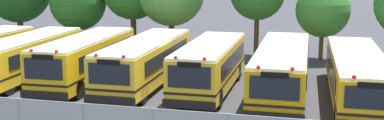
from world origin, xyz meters
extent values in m
plane|color=#38383D|center=(0.00, 0.00, 0.00)|extent=(160.00, 160.00, 0.00)
cylinder|color=black|center=(-9.81, 2.86, 0.50)|extent=(0.31, 1.01, 1.00)
cube|color=yellow|center=(-7.45, 0.02, 1.35)|extent=(2.61, 10.14, 1.99)
cube|color=white|center=(-7.45, 0.02, 2.40)|extent=(2.56, 9.94, 0.12)
cube|color=black|center=(-6.24, 0.35, 1.66)|extent=(0.20, 7.87, 0.72)
cube|color=black|center=(-8.68, 0.30, 1.66)|extent=(0.20, 7.87, 0.72)
cube|color=black|center=(-7.45, 0.02, 0.95)|extent=(2.64, 10.24, 0.10)
cylinder|color=black|center=(-6.31, -3.60, 0.50)|extent=(0.30, 1.01, 1.00)
cylinder|color=black|center=(-6.46, 3.29, 0.50)|extent=(0.30, 1.01, 1.00)
cylinder|color=black|center=(-8.58, 3.24, 0.50)|extent=(0.30, 1.01, 1.00)
cube|color=yellow|center=(-3.57, -0.05, 1.42)|extent=(2.56, 9.56, 2.14)
cube|color=white|center=(-3.57, -0.05, 2.55)|extent=(2.51, 9.37, 0.12)
cube|color=black|center=(-3.49, -4.88, 0.53)|extent=(2.46, 0.20, 0.36)
cube|color=black|center=(-3.49, -4.83, 1.80)|extent=(1.97, 0.09, 1.03)
cube|color=black|center=(-2.35, 0.27, 1.76)|extent=(0.16, 7.43, 0.77)
cube|color=black|center=(-4.80, 0.23, 1.76)|extent=(0.16, 7.43, 0.77)
cube|color=black|center=(-3.57, -0.05, 0.99)|extent=(2.59, 9.66, 0.10)
sphere|color=red|center=(-2.83, -4.65, 2.65)|extent=(0.18, 0.18, 0.18)
sphere|color=red|center=(-4.16, -4.67, 2.65)|extent=(0.18, 0.18, 0.18)
cube|color=black|center=(-3.49, -4.84, 2.39)|extent=(1.08, 0.10, 0.24)
cylinder|color=black|center=(-2.45, -3.39, 0.50)|extent=(0.30, 1.00, 1.00)
cylinder|color=black|center=(-4.58, -3.43, 0.50)|extent=(0.30, 1.00, 1.00)
cylinder|color=black|center=(-2.56, 2.93, 0.50)|extent=(0.30, 1.00, 1.00)
cylinder|color=black|center=(-4.68, 2.89, 0.50)|extent=(0.30, 1.00, 1.00)
cube|color=yellow|center=(-0.08, 0.22, 1.38)|extent=(2.49, 10.22, 2.07)
cube|color=white|center=(-0.08, 0.22, 2.48)|extent=(2.44, 10.02, 0.12)
cube|color=black|center=(-0.10, -4.96, 0.53)|extent=(2.52, 0.17, 0.36)
cube|color=black|center=(-0.10, -4.91, 1.76)|extent=(2.02, 0.06, 0.99)
cube|color=black|center=(1.17, 0.52, 1.71)|extent=(0.06, 7.97, 0.74)
cube|color=black|center=(-1.34, 0.52, 1.71)|extent=(0.06, 7.97, 0.74)
cube|color=black|center=(-0.08, 0.22, 0.97)|extent=(2.52, 10.32, 0.10)
sphere|color=red|center=(0.58, -4.74, 2.58)|extent=(0.18, 0.18, 0.18)
sphere|color=red|center=(-0.77, -4.74, 2.58)|extent=(0.18, 0.18, 0.18)
cube|color=black|center=(-0.10, -4.92, 2.32)|extent=(1.11, 0.08, 0.24)
cylinder|color=black|center=(1.00, -3.49, 0.50)|extent=(0.28, 1.00, 1.00)
cylinder|color=black|center=(-1.19, -3.49, 0.50)|extent=(0.28, 1.00, 1.00)
cylinder|color=black|center=(1.02, 3.53, 0.50)|extent=(0.28, 1.00, 1.00)
cylinder|color=black|center=(-1.17, 3.53, 0.50)|extent=(0.28, 1.00, 1.00)
cube|color=yellow|center=(3.68, -0.16, 1.40)|extent=(2.44, 9.12, 2.10)
cube|color=white|center=(3.68, -0.16, 2.51)|extent=(2.39, 8.94, 0.12)
cube|color=black|center=(3.66, -4.79, 0.53)|extent=(2.45, 0.17, 0.36)
cube|color=black|center=(3.66, -4.74, 1.78)|extent=(1.97, 0.07, 1.01)
cube|color=black|center=(4.90, 0.13, 1.74)|extent=(0.07, 7.11, 0.76)
cube|color=black|center=(2.46, 0.14, 1.74)|extent=(0.07, 7.11, 0.76)
cube|color=black|center=(3.68, -0.16, 0.98)|extent=(2.46, 9.21, 0.10)
sphere|color=red|center=(4.32, -4.57, 2.61)|extent=(0.18, 0.18, 0.18)
sphere|color=red|center=(3.00, -4.56, 2.61)|extent=(0.18, 0.18, 0.18)
cube|color=black|center=(3.66, -4.75, 2.35)|extent=(1.08, 0.08, 0.24)
cylinder|color=black|center=(4.72, -3.32, 0.50)|extent=(0.28, 1.00, 1.00)
cylinder|color=black|center=(2.60, -3.31, 0.50)|extent=(0.28, 1.00, 1.00)
cylinder|color=black|center=(4.75, 2.59, 0.50)|extent=(0.28, 1.00, 1.00)
cylinder|color=black|center=(2.63, 2.60, 0.50)|extent=(0.28, 1.00, 1.00)
cube|color=#EAA80C|center=(7.46, -0.04, 1.37)|extent=(2.53, 11.17, 2.04)
cube|color=white|center=(7.46, -0.04, 2.45)|extent=(2.48, 10.95, 0.12)
cube|color=black|center=(7.48, -5.69, 0.53)|extent=(2.55, 0.17, 0.36)
cube|color=black|center=(7.48, -5.64, 1.74)|extent=(2.05, 0.07, 0.98)
cube|color=black|center=(8.73, 0.27, 1.70)|extent=(0.07, 8.71, 0.73)
cube|color=black|center=(6.19, 0.26, 1.70)|extent=(0.07, 8.71, 0.73)
cube|color=black|center=(7.46, -0.04, 0.96)|extent=(2.56, 11.28, 0.10)
sphere|color=red|center=(8.17, -5.47, 2.55)|extent=(0.18, 0.18, 0.18)
sphere|color=red|center=(6.79, -5.47, 2.55)|extent=(0.18, 0.18, 0.18)
cube|color=black|center=(7.48, -5.65, 2.29)|extent=(1.13, 0.08, 0.24)
cylinder|color=black|center=(8.58, -4.22, 0.50)|extent=(0.28, 1.00, 1.00)
cylinder|color=black|center=(6.36, -4.22, 0.50)|extent=(0.28, 1.00, 1.00)
cylinder|color=black|center=(8.56, 3.75, 0.50)|extent=(0.28, 1.00, 1.00)
cylinder|color=black|center=(6.34, 3.74, 0.50)|extent=(0.28, 1.00, 1.00)
cube|color=yellow|center=(11.15, -0.23, 1.30)|extent=(2.65, 11.40, 1.90)
cube|color=white|center=(11.15, -0.23, 2.31)|extent=(2.59, 11.17, 0.12)
cube|color=black|center=(11.23, -5.93, 1.64)|extent=(2.04, 0.09, 0.91)
cube|color=black|center=(12.42, 0.09, 1.61)|extent=(0.16, 8.87, 0.68)
cube|color=black|center=(9.88, 0.06, 1.61)|extent=(0.16, 8.87, 0.68)
cube|color=black|center=(11.15, -0.23, 0.92)|extent=(2.67, 11.51, 0.10)
sphere|color=red|center=(10.54, -5.77, 2.41)|extent=(0.18, 0.18, 0.18)
cube|color=black|center=(11.23, -5.94, 2.15)|extent=(1.12, 0.10, 0.24)
cylinder|color=black|center=(10.11, -4.52, 0.50)|extent=(0.29, 1.00, 1.00)
cylinder|color=black|center=(12.21, 3.67, 0.50)|extent=(0.29, 1.00, 1.00)
cylinder|color=black|center=(9.99, 3.64, 0.50)|extent=(0.29, 1.00, 1.00)
cylinder|color=#4C3823|center=(-14.29, 10.15, 1.31)|extent=(0.47, 0.47, 2.63)
cylinder|color=#4C3823|center=(-8.83, 9.70, 1.06)|extent=(0.30, 0.30, 2.11)
sphere|color=#286623|center=(-8.83, 9.70, 3.74)|extent=(4.35, 4.35, 4.35)
cylinder|color=#4C3823|center=(-4.40, 9.95, 1.54)|extent=(0.44, 0.44, 3.07)
cylinder|color=#4C3823|center=(-1.18, 9.26, 1.40)|extent=(0.43, 0.43, 2.80)
cylinder|color=#4C3823|center=(4.98, 10.15, 1.59)|extent=(0.35, 0.35, 3.19)
cylinder|color=#4C3823|center=(9.56, 9.76, 1.06)|extent=(0.30, 0.30, 2.13)
sphere|color=#387A2D|center=(9.56, 9.76, 3.53)|extent=(3.73, 3.73, 3.73)
sphere|color=#387A2D|center=(9.31, 9.74, 3.45)|extent=(2.94, 2.94, 2.94)
cylinder|color=#9EA0A3|center=(-0.16, -10.08, 1.91)|extent=(28.44, 0.04, 0.04)
camera|label=1|loc=(8.83, -25.40, 6.80)|focal=46.12mm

